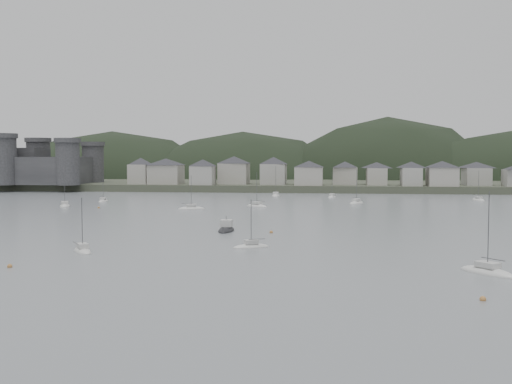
# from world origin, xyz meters

# --- Properties ---
(ground) EXTENTS (900.00, 900.00, 0.00)m
(ground) POSITION_xyz_m (0.00, 0.00, 0.00)
(ground) COLOR slate
(ground) RESTS_ON ground
(far_shore_land) EXTENTS (900.00, 250.00, 3.00)m
(far_shore_land) POSITION_xyz_m (0.00, 295.00, 1.50)
(far_shore_land) COLOR #383D2D
(far_shore_land) RESTS_ON ground
(forested_ridge) EXTENTS (851.55, 103.94, 102.57)m
(forested_ridge) POSITION_xyz_m (4.83, 269.40, -11.28)
(forested_ridge) COLOR black
(forested_ridge) RESTS_ON ground
(castle) EXTENTS (66.00, 43.00, 20.00)m
(castle) POSITION_xyz_m (-120.00, 179.80, 10.96)
(castle) COLOR #323235
(castle) RESTS_ON far_shore_land
(waterfront_town) EXTENTS (451.48, 28.46, 12.92)m
(waterfront_town) POSITION_xyz_m (50.59, 183.34, 8.66)
(waterfront_town) COLOR #A39F95
(waterfront_town) RESTS_ON far_shore_land
(moored_fleet) EXTENTS (241.89, 178.01, 13.08)m
(moored_fleet) POSITION_xyz_m (-8.00, 66.27, 0.18)
(moored_fleet) COLOR silver
(moored_fleet) RESTS_ON ground
(motor_launch_far) EXTENTS (3.09, 8.53, 4.02)m
(motor_launch_far) POSITION_xyz_m (-1.74, 39.14, 0.29)
(motor_launch_far) COLOR black
(motor_launch_far) RESTS_ON ground
(mooring_buoys) EXTENTS (131.90, 108.07, 0.70)m
(mooring_buoys) POSITION_xyz_m (10.62, 32.84, 0.15)
(mooring_buoys) COLOR #B1773B
(mooring_buoys) RESTS_ON ground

